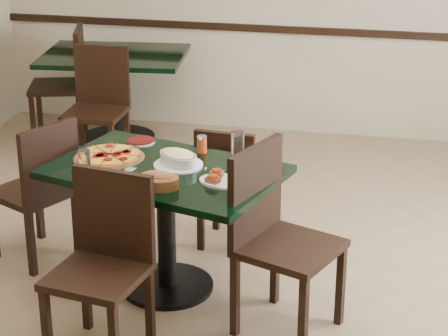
% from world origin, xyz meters
% --- Properties ---
extents(floor, '(5.50, 5.50, 0.00)m').
position_xyz_m(floor, '(0.00, 0.00, 0.00)').
color(floor, brown).
rests_on(floor, ground).
extents(room_shell, '(5.50, 5.50, 5.50)m').
position_xyz_m(room_shell, '(1.02, 1.73, 1.17)').
color(room_shell, silver).
rests_on(room_shell, floor).
extents(main_table, '(1.41, 1.12, 0.75)m').
position_xyz_m(main_table, '(-0.25, -0.18, 0.57)').
color(main_table, black).
rests_on(main_table, floor).
extents(back_table, '(1.24, 0.96, 0.75)m').
position_xyz_m(back_table, '(-1.35, 2.21, 0.52)').
color(back_table, black).
rests_on(back_table, floor).
extents(chair_far, '(0.41, 0.41, 0.80)m').
position_xyz_m(chair_far, '(-0.01, 0.42, 0.44)').
color(chair_far, black).
rests_on(chair_far, floor).
extents(chair_near, '(0.51, 0.51, 0.93)m').
position_xyz_m(chair_near, '(-0.38, -0.81, 0.52)').
color(chair_near, black).
rests_on(chair_near, floor).
extents(chair_right, '(0.61, 0.61, 1.00)m').
position_xyz_m(chair_right, '(0.41, -0.43, 0.56)').
color(chair_right, black).
rests_on(chair_right, floor).
extents(chair_left, '(0.56, 0.56, 0.90)m').
position_xyz_m(chair_left, '(-1.08, 0.01, 0.50)').
color(chair_left, black).
rests_on(chair_left, floor).
extents(back_chair_near, '(0.44, 0.44, 0.93)m').
position_xyz_m(back_chair_near, '(-1.30, 1.65, 0.52)').
color(back_chair_near, black).
rests_on(back_chair_near, floor).
extents(back_chair_left, '(0.55, 0.55, 0.95)m').
position_xyz_m(back_chair_left, '(-1.76, 2.17, 0.54)').
color(back_chair_left, black).
rests_on(back_chair_left, floor).
extents(pepperoni_pizza, '(0.40, 0.40, 0.04)m').
position_xyz_m(pepperoni_pizza, '(-0.59, -0.11, 0.77)').
color(pepperoni_pizza, silver).
rests_on(pepperoni_pizza, main_table).
extents(lasagna_casserole, '(0.30, 0.28, 0.09)m').
position_xyz_m(lasagna_casserole, '(-0.18, -0.12, 0.80)').
color(lasagna_casserole, silver).
rests_on(lasagna_casserole, main_table).
extents(bread_basket, '(0.24, 0.17, 0.10)m').
position_xyz_m(bread_basket, '(-0.21, -0.45, 0.79)').
color(bread_basket, brown).
rests_on(bread_basket, main_table).
extents(bruschetta_platter, '(0.32, 0.25, 0.05)m').
position_xyz_m(bruschetta_platter, '(0.13, -0.31, 0.77)').
color(bruschetta_platter, silver).
rests_on(bruschetta_platter, main_table).
extents(side_plate_near, '(0.20, 0.20, 0.02)m').
position_xyz_m(side_plate_near, '(-0.45, -0.41, 0.76)').
color(side_plate_near, silver).
rests_on(side_plate_near, main_table).
extents(side_plate_far_r, '(0.18, 0.18, 0.03)m').
position_xyz_m(side_plate_far_r, '(0.17, 0.00, 0.76)').
color(side_plate_far_r, silver).
rests_on(side_plate_far_r, main_table).
extents(side_plate_far_l, '(0.17, 0.17, 0.02)m').
position_xyz_m(side_plate_far_l, '(-0.50, 0.20, 0.76)').
color(side_plate_far_l, silver).
rests_on(side_plate_far_l, main_table).
extents(napkin_setting, '(0.18, 0.18, 0.01)m').
position_xyz_m(napkin_setting, '(-0.47, -0.39, 0.75)').
color(napkin_setting, silver).
rests_on(napkin_setting, main_table).
extents(water_glass_a, '(0.08, 0.08, 0.16)m').
position_xyz_m(water_glass_a, '(0.12, 0.05, 0.83)').
color(water_glass_a, white).
rests_on(water_glass_a, main_table).
extents(water_glass_b, '(0.07, 0.07, 0.15)m').
position_xyz_m(water_glass_b, '(-0.64, -0.37, 0.82)').
color(water_glass_b, white).
rests_on(water_glass_b, main_table).
extents(pepper_shaker, '(0.06, 0.06, 0.10)m').
position_xyz_m(pepper_shaker, '(-0.10, 0.11, 0.80)').
color(pepper_shaker, '#C03914').
rests_on(pepper_shaker, main_table).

